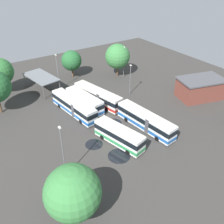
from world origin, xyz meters
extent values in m
plane|color=#383533|center=(0.00, 0.00, 0.00)|extent=(91.81, 91.81, 0.00)
cube|color=silver|center=(-6.51, -4.86, 1.89)|extent=(13.83, 4.11, 3.18)
cube|color=beige|center=(-6.51, -4.86, 3.55)|extent=(13.27, 3.85, 0.14)
cube|color=black|center=(-6.51, -4.86, 2.40)|extent=(13.90, 4.16, 1.02)
cube|color=#1E56A8|center=(-6.51, -4.86, 1.00)|extent=(13.90, 4.16, 0.64)
cube|color=black|center=(0.27, -4.09, 2.50)|extent=(0.30, 2.11, 1.17)
cube|color=#47474C|center=(-8.00, -5.03, 1.89)|extent=(1.19, 2.72, 3.05)
cylinder|color=black|center=(-2.45, -3.20, 0.50)|extent=(1.03, 0.41, 1.00)
cylinder|color=black|center=(-2.18, -5.56, 0.50)|extent=(1.03, 0.41, 1.00)
cylinder|color=black|center=(-10.84, -4.16, 0.50)|extent=(1.03, 0.41, 1.00)
cylinder|color=black|center=(-10.57, -6.52, 0.50)|extent=(1.03, 0.41, 1.00)
cube|color=silver|center=(-7.52, 2.31, 1.89)|extent=(10.49, 4.91, 3.18)
cube|color=beige|center=(-7.52, 2.31, 3.55)|extent=(10.05, 4.61, 0.14)
cube|color=black|center=(-7.52, 2.31, 2.40)|extent=(10.55, 4.96, 1.02)
cube|color=#2D8C4C|center=(-7.52, 2.31, 1.00)|extent=(10.55, 4.96, 0.64)
cube|color=black|center=(-2.57, 3.51, 2.50)|extent=(0.56, 2.07, 1.17)
cylinder|color=black|center=(-4.73, 4.20, 0.50)|extent=(1.04, 0.53, 1.00)
cylinder|color=black|center=(-4.17, 1.89, 0.50)|extent=(1.04, 0.53, 1.00)
cylinder|color=black|center=(-10.86, 2.72, 0.50)|extent=(1.04, 0.53, 1.00)
cylinder|color=black|center=(-10.30, 0.41, 0.50)|extent=(1.04, 0.53, 1.00)
cube|color=silver|center=(7.58, -2.21, 1.89)|extent=(13.86, 5.43, 3.18)
cube|color=beige|center=(7.58, -2.21, 3.55)|extent=(13.29, 5.12, 0.14)
cube|color=black|center=(7.58, -2.21, 2.40)|extent=(13.94, 5.49, 1.02)
cube|color=red|center=(7.58, -2.21, 1.00)|extent=(13.94, 5.49, 0.64)
cube|color=black|center=(14.25, -0.75, 2.50)|extent=(0.51, 2.08, 1.17)
cube|color=#47474C|center=(6.11, -2.53, 1.89)|extent=(1.44, 2.77, 3.05)
cylinder|color=black|center=(11.45, -0.15, 0.50)|extent=(1.04, 0.51, 1.00)
cylinder|color=black|center=(11.96, -2.47, 0.50)|extent=(1.04, 0.51, 1.00)
cylinder|color=black|center=(3.20, -1.95, 0.50)|extent=(1.04, 0.51, 1.00)
cylinder|color=black|center=(3.71, -4.27, 0.50)|extent=(1.04, 0.51, 1.00)
cube|color=silver|center=(7.33, 1.44, 1.89)|extent=(11.25, 4.08, 3.18)
cube|color=beige|center=(7.33, 1.44, 3.55)|extent=(10.78, 3.81, 0.14)
cube|color=black|center=(7.33, 1.44, 2.40)|extent=(11.31, 4.13, 1.02)
cube|color=#1E56A8|center=(7.33, 1.44, 1.00)|extent=(11.31, 4.13, 0.64)
cube|color=black|center=(12.78, 2.20, 2.50)|extent=(0.35, 2.11, 1.17)
cylinder|color=black|center=(10.54, 3.09, 0.50)|extent=(1.03, 0.44, 1.00)
cylinder|color=black|center=(10.87, 0.73, 0.50)|extent=(1.03, 0.44, 1.00)
cylinder|color=black|center=(3.79, 2.14, 0.50)|extent=(1.03, 0.44, 1.00)
cylinder|color=black|center=(4.12, -0.21, 0.50)|extent=(1.03, 0.44, 1.00)
cube|color=silver|center=(6.57, 4.50, 1.89)|extent=(13.85, 4.37, 3.18)
cube|color=beige|center=(6.57, 4.50, 3.55)|extent=(13.28, 4.09, 0.14)
cube|color=black|center=(6.57, 4.50, 2.40)|extent=(13.92, 4.42, 1.02)
cube|color=#1E56A8|center=(6.57, 4.50, 1.00)|extent=(13.92, 4.42, 0.64)
cube|color=black|center=(13.33, 5.40, 2.50)|extent=(0.34, 2.11, 1.17)
cube|color=#47474C|center=(5.08, 4.30, 1.89)|extent=(1.24, 2.73, 3.05)
cylinder|color=black|center=(10.60, 6.24, 0.50)|extent=(1.03, 0.43, 1.00)
cylinder|color=black|center=(10.91, 3.88, 0.50)|extent=(1.03, 0.43, 1.00)
cylinder|color=black|center=(2.22, 5.11, 0.50)|extent=(1.03, 0.43, 1.00)
cylinder|color=black|center=(2.54, 2.76, 0.50)|extent=(1.03, 0.43, 1.00)
cube|color=brown|center=(-3.82, -24.44, 2.31)|extent=(8.88, 11.50, 4.61)
cube|color=#4C4C51|center=(-3.82, -24.44, 4.79)|extent=(9.41, 12.19, 0.36)
cube|color=black|center=(-5.21, -29.33, 1.10)|extent=(1.75, 0.55, 2.20)
cube|color=slate|center=(21.69, 6.11, 3.67)|extent=(11.05, 6.87, 0.20)
cylinder|color=#59595B|center=(26.09, 9.19, 1.78)|extent=(0.20, 0.20, 3.57)
cylinder|color=#59595B|center=(26.87, 4.67, 1.78)|extent=(0.20, 0.20, 3.57)
cylinder|color=#59595B|center=(16.51, 7.54, 1.78)|extent=(0.20, 0.20, 3.57)
cylinder|color=#59595B|center=(17.29, 3.02, 1.78)|extent=(0.20, 0.20, 3.57)
cylinder|color=slate|center=(16.36, -16.18, 4.32)|extent=(0.16, 0.16, 8.64)
cube|color=silver|center=(16.36, -16.18, 8.82)|extent=(0.56, 0.28, 0.20)
cylinder|color=slate|center=(6.97, -11.26, 3.78)|extent=(0.16, 0.16, 7.55)
cube|color=silver|center=(6.97, -11.26, 7.73)|extent=(0.56, 0.28, 0.20)
cylinder|color=slate|center=(-9.38, 13.91, 4.64)|extent=(0.16, 0.16, 9.28)
cube|color=silver|center=(-9.38, 13.91, 9.46)|extent=(0.56, 0.28, 0.20)
cylinder|color=slate|center=(19.38, 2.33, 4.57)|extent=(0.16, 0.16, 9.14)
cube|color=silver|center=(19.38, 2.33, 9.32)|extent=(0.56, 0.28, 0.20)
cylinder|color=brown|center=(16.12, 17.81, 1.72)|extent=(0.44, 0.44, 3.44)
cylinder|color=brown|center=(-17.15, 16.10, 1.10)|extent=(0.44, 0.44, 2.20)
sphere|color=#387A3D|center=(-17.15, 16.10, 5.26)|extent=(7.20, 7.20, 7.20)
cylinder|color=brown|center=(17.95, -15.12, 1.50)|extent=(0.44, 0.44, 2.99)
sphere|color=#387A3D|center=(17.95, -15.12, 5.94)|extent=(6.94, 6.94, 6.94)
cylinder|color=brown|center=(25.22, 14.79, 1.53)|extent=(0.44, 0.44, 3.06)
sphere|color=#2D6B33|center=(25.22, 14.79, 5.85)|extent=(6.57, 6.57, 6.57)
cylinder|color=brown|center=(24.59, -4.06, 1.28)|extent=(0.44, 0.44, 2.55)
sphere|color=#235B2D|center=(24.59, -4.06, 4.95)|extent=(5.65, 5.65, 5.65)
cylinder|color=black|center=(-1.41, -0.68, 0.00)|extent=(3.37, 3.37, 0.01)
cylinder|color=black|center=(-10.32, 4.24, 0.00)|extent=(4.00, 4.00, 0.01)
cylinder|color=black|center=(-1.32, 2.04, 0.00)|extent=(2.64, 2.64, 0.01)
cylinder|color=black|center=(-7.36, -1.69, 0.00)|extent=(1.54, 1.54, 0.01)
cylinder|color=black|center=(-5.14, 6.30, 0.00)|extent=(3.30, 3.30, 0.01)
camera|label=1|loc=(-36.61, 23.41, 29.59)|focal=39.65mm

